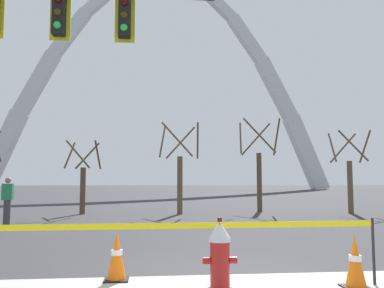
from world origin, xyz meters
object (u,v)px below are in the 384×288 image
(monument_arch, at_px, (160,87))
(traffic_cone_mid_sidewalk, at_px, (117,256))
(fire_hydrant, at_px, (220,257))
(traffic_cone_by_hydrant, at_px, (355,262))
(pedestrian_standing_center, at_px, (7,201))

(monument_arch, bearing_deg, traffic_cone_mid_sidewalk, -91.67)
(fire_hydrant, height_order, monument_arch, monument_arch)
(fire_hydrant, distance_m, traffic_cone_mid_sidewalk, 1.63)
(traffic_cone_by_hydrant, relative_size, traffic_cone_mid_sidewalk, 1.00)
(fire_hydrant, xyz_separation_m, monument_arch, (0.29, 59.27, 16.11))
(traffic_cone_mid_sidewalk, relative_size, monument_arch, 0.01)
(traffic_cone_mid_sidewalk, xyz_separation_m, monument_arch, (1.71, 58.48, 16.22))
(monument_arch, relative_size, pedestrian_standing_center, 34.95)
(traffic_cone_mid_sidewalk, relative_size, pedestrian_standing_center, 0.46)
(fire_hydrant, height_order, pedestrian_standing_center, pedestrian_standing_center)
(pedestrian_standing_center, bearing_deg, traffic_cone_by_hydrant, -48.65)
(pedestrian_standing_center, bearing_deg, traffic_cone_mid_sidewalk, -61.47)
(traffic_cone_mid_sidewalk, bearing_deg, monument_arch, 88.33)
(traffic_cone_by_hydrant, distance_m, monument_arch, 61.46)
(fire_hydrant, bearing_deg, traffic_cone_by_hydrant, 0.44)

